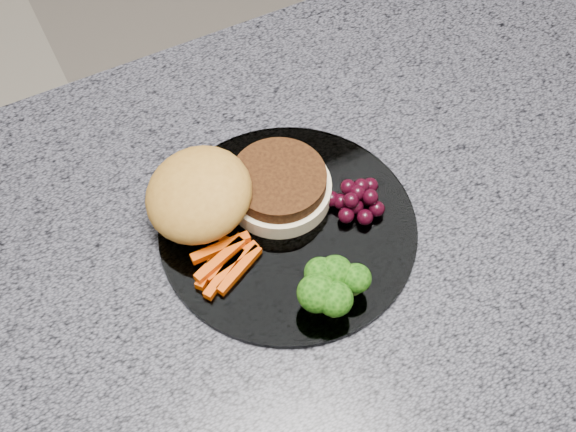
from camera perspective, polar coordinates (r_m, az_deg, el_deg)
The scene contains 7 objects.
island_cabinet at distance 1.22m, azimuth -2.05°, elevation -14.18°, with size 1.20×0.60×0.86m, color brown.
countertop at distance 0.81m, azimuth -3.00°, elevation -3.57°, with size 1.20×0.60×0.04m, color #4F4F59.
plate at distance 0.81m, azimuth 0.00°, elevation -0.90°, with size 0.26×0.26×0.01m, color white.
burger at distance 0.80m, azimuth -4.30°, elevation 1.57°, with size 0.19×0.13×0.06m.
carrot_sticks at distance 0.78m, azimuth -4.56°, elevation -3.25°, with size 0.07×0.06×0.02m.
broccoli at distance 0.74m, azimuth 3.03°, elevation -4.96°, with size 0.07×0.06×0.04m.
grape_bunch at distance 0.81m, azimuth 4.92°, elevation 1.21°, with size 0.06×0.05×0.03m.
Camera 1 is at (-0.15, -0.38, 1.58)m, focal length 50.00 mm.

